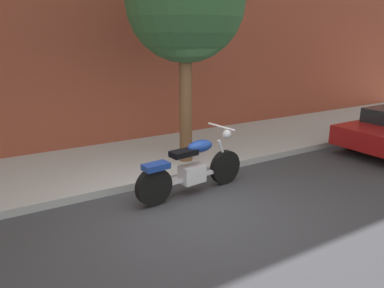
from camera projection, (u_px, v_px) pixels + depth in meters
The scene contains 4 objects.
ground_plane at pixel (197, 210), 6.05m from camera, with size 60.00×60.00×0.00m, color #38383D.
sidewalk at pixel (133, 160), 8.24m from camera, with size 23.42×2.85×0.14m, color #ADADAD.
motorcycle at pixel (192, 169), 6.56m from camera, with size 2.24×0.70×1.15m.
street_tree at pixel (185, 3), 7.16m from camera, with size 2.34×2.34×4.54m.
Camera 1 is at (-2.93, -4.68, 2.71)m, focal length 34.74 mm.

